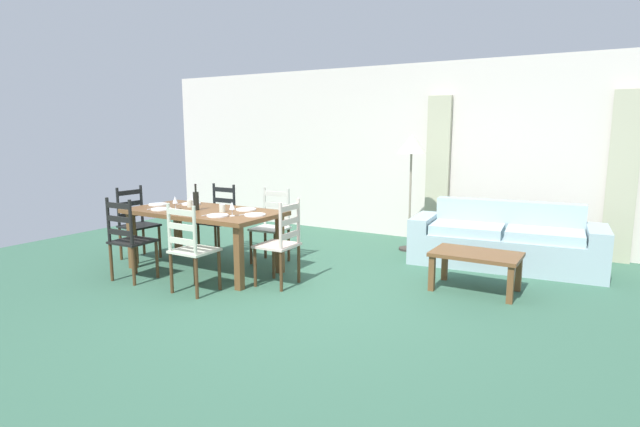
{
  "coord_description": "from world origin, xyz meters",
  "views": [
    {
      "loc": [
        2.87,
        -4.3,
        1.71
      ],
      "look_at": [
        -0.05,
        0.64,
        0.75
      ],
      "focal_mm": 28.32,
      "sensor_mm": 36.0,
      "label": 1
    }
  ],
  "objects": [
    {
      "name": "dining_chair_near_right",
      "position": [
        -0.91,
        -0.57,
        0.48
      ],
      "size": [
        0.42,
        0.4,
        0.96
      ],
      "color": "beige",
      "rests_on": "ground_plane"
    },
    {
      "name": "fork_far_left",
      "position": [
        -1.99,
        0.39,
        0.75
      ],
      "size": [
        0.03,
        0.17,
        0.01
      ],
      "primitive_type": "cube",
      "rotation": [
        0.0,
        0.0,
        -0.07
      ],
      "color": "silver",
      "rests_on": "dining_table"
    },
    {
      "name": "dinner_plate_head_west",
      "position": [
        -2.17,
        0.14,
        0.76
      ],
      "size": [
        0.24,
        0.24,
        0.02
      ],
      "primitive_type": "cylinder",
      "color": "white",
      "rests_on": "dining_table"
    },
    {
      "name": "couch",
      "position": [
        1.71,
        2.23,
        0.29
      ],
      "size": [
        2.35,
        1.02,
        0.8
      ],
      "color": "#9AB3B9",
      "rests_on": "ground_plane"
    },
    {
      "name": "ground_plane",
      "position": [
        0.0,
        0.0,
        -0.01
      ],
      "size": [
        9.6,
        9.6,
        0.02
      ],
      "primitive_type": "cube",
      "color": "#355F49"
    },
    {
      "name": "dinner_plate_head_east",
      "position": [
        -0.61,
        0.14,
        0.76
      ],
      "size": [
        0.24,
        0.24,
        0.02
      ],
      "primitive_type": "cylinder",
      "color": "white",
      "rests_on": "dining_table"
    },
    {
      "name": "dinner_plate_far_right",
      "position": [
        -0.94,
        0.39,
        0.76
      ],
      "size": [
        0.24,
        0.24,
        0.02
      ],
      "primitive_type": "cylinder",
      "color": "white",
      "rests_on": "dining_table"
    },
    {
      "name": "coffee_cup_secondary",
      "position": [
        -1.7,
        0.23,
        0.8
      ],
      "size": [
        0.07,
        0.07,
        0.09
      ],
      "primitive_type": "cylinder",
      "color": "silver",
      "rests_on": "dining_table"
    },
    {
      "name": "dinner_plate_near_right",
      "position": [
        -0.94,
        -0.11,
        0.76
      ],
      "size": [
        0.24,
        0.24,
        0.02
      ],
      "primitive_type": "cylinder",
      "color": "white",
      "rests_on": "dining_table"
    },
    {
      "name": "dining_chair_far_right",
      "position": [
        -0.93,
        0.89,
        0.48
      ],
      "size": [
        0.45,
        0.43,
        0.96
      ],
      "color": "beige",
      "rests_on": "ground_plane"
    },
    {
      "name": "dining_chair_far_left",
      "position": [
        -1.83,
        0.88,
        0.48
      ],
      "size": [
        0.42,
        0.4,
        0.96
      ],
      "color": "black",
      "rests_on": "ground_plane"
    },
    {
      "name": "standing_lamp",
      "position": [
        0.37,
        2.42,
        1.41
      ],
      "size": [
        0.4,
        0.4,
        1.64
      ],
      "color": "#332D28",
      "rests_on": "ground_plane"
    },
    {
      "name": "fork_head_east",
      "position": [
        -0.76,
        0.14,
        0.75
      ],
      "size": [
        0.02,
        0.17,
        0.01
      ],
      "primitive_type": "cube",
      "rotation": [
        0.0,
        0.0,
        -0.04
      ],
      "color": "silver",
      "rests_on": "dining_table"
    },
    {
      "name": "curtain_panel_left",
      "position": [
        0.52,
        3.16,
        1.1
      ],
      "size": [
        0.35,
        0.08,
        2.2
      ],
      "primitive_type": "cube",
      "color": "#B2B190",
      "rests_on": "ground_plane"
    },
    {
      "name": "wall_far",
      "position": [
        0.0,
        3.3,
        1.35
      ],
      "size": [
        9.6,
        0.16,
        2.7
      ],
      "primitive_type": "cube",
      "color": "beige",
      "rests_on": "ground_plane"
    },
    {
      "name": "dining_chair_head_west",
      "position": [
        -2.59,
        0.12,
        0.48
      ],
      "size": [
        0.42,
        0.44,
        0.96
      ],
      "color": "black",
      "rests_on": "ground_plane"
    },
    {
      "name": "curtain_panel_right",
      "position": [
        2.92,
        3.16,
        1.1
      ],
      "size": [
        0.35,
        0.08,
        2.2
      ],
      "primitive_type": "cube",
      "color": "#B2B190",
      "rests_on": "ground_plane"
    },
    {
      "name": "wine_glass_far_left",
      "position": [
        -1.72,
        0.28,
        0.86
      ],
      "size": [
        0.06,
        0.06,
        0.16
      ],
      "color": "white",
      "rests_on": "dining_table"
    },
    {
      "name": "fork_head_west",
      "position": [
        -2.32,
        0.14,
        0.75
      ],
      "size": [
        0.02,
        0.17,
        0.01
      ],
      "primitive_type": "cube",
      "rotation": [
        0.0,
        0.0,
        0.0
      ],
      "color": "silver",
      "rests_on": "dining_table"
    },
    {
      "name": "fork_near_left",
      "position": [
        -1.99,
        -0.11,
        0.75
      ],
      "size": [
        0.03,
        0.17,
        0.01
      ],
      "primitive_type": "cube",
      "rotation": [
        0.0,
        0.0,
        0.09
      ],
      "color": "silver",
      "rests_on": "dining_table"
    },
    {
      "name": "dining_table",
      "position": [
        -1.39,
        0.14,
        0.66
      ],
      "size": [
        1.9,
        0.96,
        0.75
      ],
      "color": "brown",
      "rests_on": "ground_plane"
    },
    {
      "name": "dining_chair_near_left",
      "position": [
        -1.83,
        -0.61,
        0.48
      ],
      "size": [
        0.43,
        0.41,
        0.96
      ],
      "color": "black",
      "rests_on": "ground_plane"
    },
    {
      "name": "coffee_cup_primary",
      "position": [
        -1.1,
        0.14,
        0.8
      ],
      "size": [
        0.07,
        0.07,
        0.09
      ],
      "primitive_type": "cylinder",
      "color": "silver",
      "rests_on": "dining_table"
    },
    {
      "name": "wine_bottle",
      "position": [
        -1.46,
        0.09,
        0.87
      ],
      "size": [
        0.07,
        0.07,
        0.32
      ],
      "color": "black",
      "rests_on": "dining_table"
    },
    {
      "name": "fork_far_right",
      "position": [
        -1.09,
        0.39,
        0.75
      ],
      "size": [
        0.03,
        0.17,
        0.01
      ],
      "primitive_type": "cube",
      "rotation": [
        0.0,
        0.0,
        0.08
      ],
      "color": "silver",
      "rests_on": "dining_table"
    },
    {
      "name": "wine_glass_near_right",
      "position": [
        -0.81,
        -0.02,
        0.86
      ],
      "size": [
        0.06,
        0.06,
        0.16
      ],
      "color": "white",
      "rests_on": "dining_table"
    },
    {
      "name": "coffee_table",
      "position": [
        1.65,
        1.02,
        0.36
      ],
      "size": [
        0.9,
        0.56,
        0.42
      ],
      "color": "brown",
      "rests_on": "ground_plane"
    },
    {
      "name": "fork_near_right",
      "position": [
        -1.09,
        -0.11,
        0.75
      ],
      "size": [
        0.02,
        0.17,
        0.01
      ],
      "primitive_type": "cube",
      "rotation": [
        0.0,
        0.0,
        -0.05
      ],
      "color": "silver",
      "rests_on": "dining_table"
    },
    {
      "name": "wine_glass_near_left",
      "position": [
        -1.72,
        -0.0,
        0.86
      ],
      "size": [
        0.06,
        0.06,
        0.16
      ],
      "color": "white",
      "rests_on": "dining_table"
    },
    {
      "name": "dinner_plate_near_left",
      "position": [
        -1.84,
        -0.11,
        0.76
      ],
      "size": [
        0.24,
        0.24,
        0.02
      ],
      "primitive_type": "cylinder",
      "color": "white",
      "rests_on": "dining_table"
    },
    {
      "name": "dining_chair_head_east",
      "position": [
        -0.25,
        0.12,
        0.48
      ],
      "size": [
        0.41,
        0.43,
        0.96
      ],
      "color": "beige",
      "rests_on": "ground_plane"
    },
    {
      "name": "dinner_plate_far_left",
      "position": [
        -1.84,
        0.39,
        0.76
      ],
      "size": [
        0.24,
        0.24,
        0.02
      ],
      "primitive_type": "cylinder",
      "color": "white",
      "rests_on": "dining_table"
    }
  ]
}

